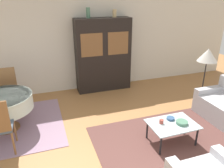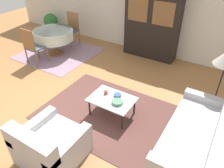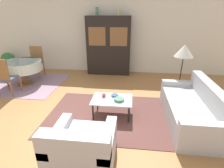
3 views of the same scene
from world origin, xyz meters
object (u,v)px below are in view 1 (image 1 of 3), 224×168
at_px(dining_chair_far, 7,88).
at_px(cup, 161,121).
at_px(bowl_small, 170,118).
at_px(dining_table, 3,103).
at_px(floor_lamp, 208,57).
at_px(display_cabinet, 103,55).
at_px(bowl, 182,123).
at_px(vase_tall, 88,13).
at_px(vase_short, 115,13).
at_px(coffee_table, 172,125).

distance_m(dining_chair_far, cup, 3.52).
xyz_separation_m(dining_chair_far, bowl_small, (2.98, -2.14, -0.16)).
relative_size(dining_table, floor_lamp, 0.82).
relative_size(display_cabinet, dining_chair_far, 1.95).
height_order(bowl, vase_tall, vase_tall).
bearing_deg(bowl, vase_short, 95.28).
bearing_deg(bowl_small, coffee_table, -107.70).
bearing_deg(floor_lamp, cup, -148.63).
height_order(coffee_table, dining_chair_far, dining_chair_far).
xyz_separation_m(dining_chair_far, vase_short, (2.83, 0.58, 1.54)).
relative_size(coffee_table, vase_tall, 3.30).
relative_size(coffee_table, cup, 10.96).
relative_size(coffee_table, dining_chair_far, 0.84).
bearing_deg(dining_table, cup, -26.92).
distance_m(display_cabinet, dining_table, 2.88).
distance_m(dining_table, bowl, 3.46).
relative_size(dining_chair_far, bowl, 4.89).
bearing_deg(vase_short, bowl, -84.72).
bearing_deg(dining_table, display_cabinet, 28.96).
xyz_separation_m(coffee_table, dining_table, (-2.94, 1.47, 0.23)).
bearing_deg(coffee_table, bowl_small, 72.30).
relative_size(floor_lamp, bowl, 6.58).
bearing_deg(cup, vase_tall, 102.95).
height_order(display_cabinet, dining_table, display_cabinet).
height_order(coffee_table, floor_lamp, floor_lamp).
bearing_deg(vase_tall, bowl_small, -72.20).
relative_size(display_cabinet, bowl_small, 13.65).
height_order(floor_lamp, vase_short, vase_short).
bearing_deg(coffee_table, display_cabinet, 98.94).
relative_size(bowl_small, vase_tall, 0.57).
distance_m(display_cabinet, vase_short, 1.16).
bearing_deg(floor_lamp, bowl_small, -146.62).
xyz_separation_m(dining_table, dining_chair_far, (0.00, 0.80, -0.01)).
bearing_deg(dining_chair_far, display_cabinet, -166.91).
distance_m(bowl_small, vase_short, 3.20).
xyz_separation_m(dining_table, vase_short, (2.83, 1.38, 1.52)).
bearing_deg(floor_lamp, dining_table, 176.85).
bearing_deg(coffee_table, vase_short, 92.28).
height_order(floor_lamp, bowl, floor_lamp).
distance_m(bowl, vase_tall, 3.52).
xyz_separation_m(dining_chair_far, vase_tall, (2.11, 0.58, 1.57)).
bearing_deg(cup, display_cabinet, 95.32).
distance_m(dining_chair_far, bowl, 3.88).
height_order(dining_table, vase_tall, vase_tall).
bearing_deg(vase_short, bowl_small, -86.69).
bearing_deg(bowl_small, vase_tall, 107.80).
relative_size(display_cabinet, vase_short, 10.04).
bearing_deg(coffee_table, bowl, -21.58).
distance_m(bowl_small, vase_tall, 3.33).
distance_m(floor_lamp, vase_tall, 3.15).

